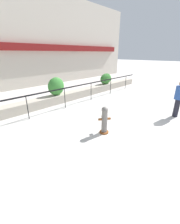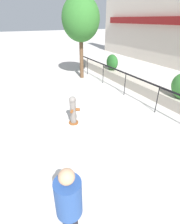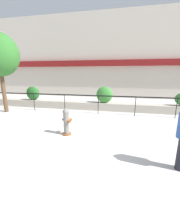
% 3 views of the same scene
% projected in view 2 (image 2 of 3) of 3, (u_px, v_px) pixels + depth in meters
% --- Properties ---
extents(ground_plane, '(120.00, 120.00, 0.00)m').
position_uv_depth(ground_plane, '(37.00, 146.00, 5.39)').
color(ground_plane, '#BCB7B2').
extents(planter_wall_low, '(18.00, 0.70, 0.50)m').
position_uv_depth(planter_wall_low, '(174.00, 102.00, 7.67)').
color(planter_wall_low, '#ADA393').
rests_on(planter_wall_low, ground).
extents(fence_railing_segment, '(15.00, 0.05, 1.15)m').
position_uv_depth(fence_railing_segment, '(159.00, 89.00, 6.87)').
color(fence_railing_segment, black).
rests_on(fence_railing_segment, ground).
extents(hedge_bush_0, '(0.99, 0.59, 0.98)m').
position_uv_depth(hedge_bush_0, '(112.00, 62.00, 11.28)').
color(hedge_bush_0, '#235B23').
rests_on(hedge_bush_0, planter_wall_low).
extents(fire_hydrant, '(0.49, 0.49, 1.08)m').
position_uv_depth(fire_hydrant, '(73.00, 110.00, 6.32)').
color(fire_hydrant, brown).
rests_on(fire_hydrant, ground).
extents(street_tree, '(2.41, 2.16, 4.74)m').
position_uv_depth(street_tree, '(81.00, 19.00, 10.08)').
color(street_tree, brown).
rests_on(street_tree, ground).
extents(pedestrian, '(0.46, 0.46, 1.73)m').
position_uv_depth(pedestrian, '(69.00, 206.00, 2.62)').
color(pedestrian, black).
rests_on(pedestrian, ground).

